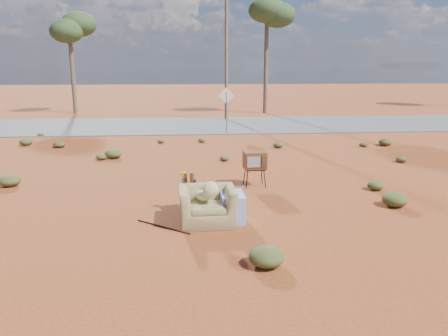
{
  "coord_description": "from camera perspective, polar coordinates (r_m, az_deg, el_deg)",
  "views": [
    {
      "loc": [
        -0.41,
        -8.84,
        3.17
      ],
      "look_at": [
        0.46,
        1.24,
        0.8
      ],
      "focal_mm": 35.0,
      "sensor_mm": 36.0,
      "label": 1
    }
  ],
  "objects": [
    {
      "name": "utility_pole_center",
      "position": [
        26.47,
        0.31,
        15.3
      ],
      "size": [
        1.4,
        0.2,
        8.0
      ],
      "color": "brown",
      "rests_on": "ground"
    },
    {
      "name": "ground",
      "position": [
        9.4,
        -2.16,
        -6.54
      ],
      "size": [
        140.0,
        140.0,
        0.0
      ],
      "primitive_type": "plane",
      "color": "#93451D",
      "rests_on": "ground"
    },
    {
      "name": "tv_unit",
      "position": [
        11.69,
        4.04,
        0.96
      ],
      "size": [
        0.61,
        0.51,
        0.95
      ],
      "rotation": [
        0.0,
        0.0,
        0.05
      ],
      "color": "black",
      "rests_on": "ground"
    },
    {
      "name": "eucalyptus_near_left",
      "position": [
        31.84,
        -19.54,
        16.56
      ],
      "size": [
        3.2,
        3.2,
        6.6
      ],
      "color": "brown",
      "rests_on": "ground"
    },
    {
      "name": "highway",
      "position": [
        24.05,
        -3.92,
        5.63
      ],
      "size": [
        140.0,
        7.0,
        0.04
      ],
      "primitive_type": "cube",
      "color": "#565659",
      "rests_on": "ground"
    },
    {
      "name": "side_table",
      "position": [
        9.61,
        -4.54,
        -1.99
      ],
      "size": [
        0.57,
        0.57,
        0.91
      ],
      "rotation": [
        0.0,
        0.0,
        0.35
      ],
      "color": "#351D13",
      "rests_on": "ground"
    },
    {
      "name": "armchair",
      "position": [
        9.0,
        -1.58,
        -4.29
      ],
      "size": [
        1.36,
        0.89,
        1.0
      ],
      "rotation": [
        0.0,
        0.0,
        0.03
      ],
      "color": "olive",
      "rests_on": "ground"
    },
    {
      "name": "eucalyptus_center",
      "position": [
        30.5,
        5.64,
        19.26
      ],
      "size": [
        3.2,
        3.2,
        7.6
      ],
      "color": "brown",
      "rests_on": "ground"
    },
    {
      "name": "road_sign",
      "position": [
        21.0,
        0.31,
        8.62
      ],
      "size": [
        0.78,
        0.06,
        2.19
      ],
      "color": "brown",
      "rests_on": "ground"
    },
    {
      "name": "rusty_bar",
      "position": [
        8.94,
        -7.95,
        -7.59
      ],
      "size": [
        1.11,
        0.9,
        0.04
      ],
      "primitive_type": "cylinder",
      "rotation": [
        0.0,
        1.57,
        -0.68
      ],
      "color": "#491C13",
      "rests_on": "ground"
    },
    {
      "name": "scrub_patch",
      "position": [
        13.6,
        -6.55,
        0.22
      ],
      "size": [
        17.49,
        8.07,
        0.33
      ],
      "color": "#495223",
      "rests_on": "ground"
    }
  ]
}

